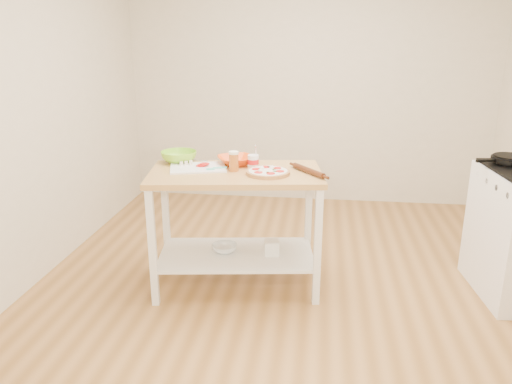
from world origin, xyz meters
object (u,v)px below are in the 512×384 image
at_px(orange_bowl, 236,160).
at_px(shelf_bin, 272,247).
at_px(spatula, 215,168).
at_px(shelf_glass_bowl, 225,248).
at_px(cutting_board, 198,167).
at_px(knife, 186,160).
at_px(rolling_pin, 309,171).
at_px(skillet, 509,159).
at_px(prep_island, 236,204).
at_px(beer_pint, 234,161).
at_px(pizza, 268,172).
at_px(yogurt_tub, 253,161).
at_px(green_bowl, 179,157).

distance_m(orange_bowl, shelf_bin, 0.71).
height_order(spatula, shelf_glass_bowl, spatula).
xyz_separation_m(cutting_board, knife, (-0.14, 0.18, 0.01)).
xyz_separation_m(rolling_pin, shelf_glass_bowl, (-0.61, 0.00, -0.63)).
height_order(skillet, rolling_pin, skillet).
xyz_separation_m(orange_bowl, rolling_pin, (0.55, -0.18, -0.01)).
height_order(skillet, cutting_board, skillet).
bearing_deg(cutting_board, shelf_bin, -17.81).
bearing_deg(prep_island, rolling_pin, 1.02).
xyz_separation_m(cutting_board, beer_pint, (0.28, -0.04, 0.06)).
relative_size(spatula, orange_bowl, 0.55).
distance_m(knife, orange_bowl, 0.40).
height_order(rolling_pin, shelf_glass_bowl, rolling_pin).
bearing_deg(rolling_pin, pizza, -169.90).
xyz_separation_m(prep_island, orange_bowl, (-0.03, 0.19, 0.28)).
bearing_deg(prep_island, yogurt_tub, 43.70).
relative_size(knife, yogurt_tub, 1.55).
relative_size(cutting_board, orange_bowl, 1.76).
bearing_deg(shelf_bin, beer_pint, -177.14).
height_order(orange_bowl, shelf_glass_bowl, orange_bowl).
bearing_deg(yogurt_tub, prep_island, -136.30).
bearing_deg(knife, rolling_pin, -4.99).
relative_size(skillet, pizza, 1.26).
height_order(green_bowl, shelf_bin, green_bowl).
bearing_deg(knife, cutting_board, -44.92).
bearing_deg(skillet, shelf_glass_bowl, 167.17).
distance_m(yogurt_tub, shelf_glass_bowl, 0.70).
xyz_separation_m(green_bowl, beer_pint, (0.46, -0.20, 0.03)).
bearing_deg(green_bowl, shelf_glass_bowl, -27.51).
xyz_separation_m(cutting_board, yogurt_tub, (0.40, 0.06, 0.04)).
height_order(pizza, shelf_glass_bowl, pizza).
bearing_deg(beer_pint, shelf_glass_bowl, 177.25).
bearing_deg(pizza, orange_bowl, 138.81).
bearing_deg(orange_bowl, yogurt_tub, -30.61).
bearing_deg(cutting_board, knife, 111.69).
distance_m(skillet, beer_pint, 1.99).
bearing_deg(shelf_bin, yogurt_tub, 150.93).
height_order(orange_bowl, shelf_bin, orange_bowl).
distance_m(prep_island, rolling_pin, 0.59).
relative_size(spatula, beer_pint, 1.02).
xyz_separation_m(beer_pint, shelf_glass_bowl, (-0.08, 0.00, -0.68)).
bearing_deg(prep_island, shelf_bin, 5.21).
height_order(cutting_board, rolling_pin, rolling_pin).
distance_m(yogurt_tub, shelf_bin, 0.66).
bearing_deg(shelf_glass_bowl, shelf_bin, 1.60).
bearing_deg(spatula, shelf_bin, -11.13).
xyz_separation_m(rolling_pin, shelf_bin, (-0.26, 0.01, -0.61)).
distance_m(green_bowl, beer_pint, 0.51).
bearing_deg(prep_island, knife, 151.41).
height_order(green_bowl, rolling_pin, green_bowl).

